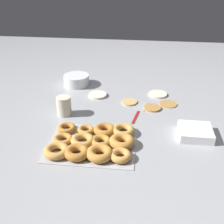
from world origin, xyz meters
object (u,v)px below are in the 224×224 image
at_px(pancake_2, 98,95).
at_px(container_stack, 195,132).
at_px(pancake_3, 152,108).
at_px(paper_cup, 64,106).
at_px(batter_bowl, 76,80).
at_px(spatula, 140,109).
at_px(pancake_1, 158,94).
at_px(pancake_4, 168,104).
at_px(donut_tray, 94,142).
at_px(pancake_0, 129,102).

height_order(pancake_2, container_stack, container_stack).
distance_m(pancake_3, container_stack, 0.32).
height_order(container_stack, paper_cup, paper_cup).
bearing_deg(batter_bowl, spatula, -34.20).
relative_size(pancake_1, pancake_4, 1.14).
bearing_deg(container_stack, spatula, 138.26).
bearing_deg(pancake_2, pancake_3, -20.56).
distance_m(pancake_3, pancake_4, 0.11).
bearing_deg(donut_tray, spatula, 62.83).
relative_size(pancake_3, pancake_4, 0.95).
height_order(pancake_0, pancake_4, same).
distance_m(pancake_4, spatula, 0.18).
distance_m(pancake_3, spatula, 0.07).
height_order(pancake_4, donut_tray, donut_tray).
bearing_deg(pancake_0, batter_bowl, 148.72).
relative_size(batter_bowl, container_stack, 1.09).
bearing_deg(paper_cup, pancake_4, 18.18).
height_order(pancake_3, container_stack, container_stack).
relative_size(batter_bowl, paper_cup, 1.61).
distance_m(batter_bowl, spatula, 0.52).
bearing_deg(donut_tray, container_stack, 16.29).
xyz_separation_m(pancake_0, pancake_2, (-0.20, 0.07, 0.00)).
bearing_deg(container_stack, pancake_2, 144.55).
bearing_deg(paper_cup, pancake_1, 31.22).
bearing_deg(pancake_3, container_stack, -51.88).
relative_size(pancake_0, paper_cup, 0.86).
xyz_separation_m(pancake_1, pancake_3, (-0.03, -0.18, -0.00)).
height_order(pancake_1, pancake_3, same).
distance_m(pancake_0, paper_cup, 0.39).
bearing_deg(pancake_0, pancake_4, 1.67).
relative_size(pancake_2, container_stack, 0.72).
height_order(pancake_1, pancake_2, pancake_2).
relative_size(pancake_1, paper_cup, 1.09).
distance_m(pancake_4, batter_bowl, 0.63).
xyz_separation_m(pancake_0, pancake_3, (0.13, -0.06, -0.00)).
bearing_deg(spatula, pancake_3, -69.30).
bearing_deg(spatula, pancake_2, 72.76).
xyz_separation_m(pancake_4, paper_cup, (-0.56, -0.19, 0.05)).
bearing_deg(pancake_4, spatula, -155.19).
bearing_deg(paper_cup, container_stack, -11.01).
bearing_deg(container_stack, pancake_0, 137.02).
bearing_deg(donut_tray, pancake_0, 73.57).
xyz_separation_m(donut_tray, spatula, (0.19, 0.38, -0.02)).
bearing_deg(pancake_2, pancake_4, -8.39).
bearing_deg(donut_tray, pancake_4, 51.78).
distance_m(pancake_3, batter_bowl, 0.57).
relative_size(pancake_3, batter_bowl, 0.57).
height_order(pancake_0, pancake_2, pancake_2).
relative_size(donut_tray, spatula, 1.54).
relative_size(pancake_4, container_stack, 0.65).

